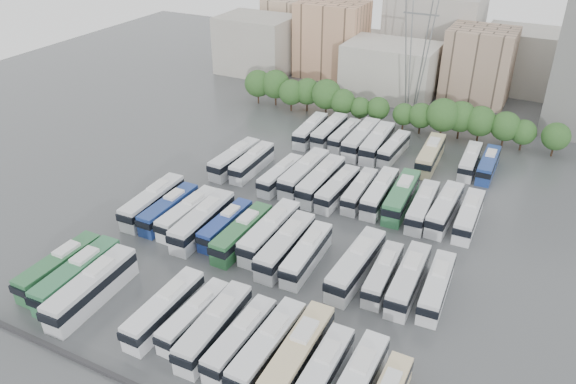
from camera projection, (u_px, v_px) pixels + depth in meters
The scene contains 49 objects.
ground at pixel (297, 230), 80.97m from camera, with size 220.00×220.00×0.00m, color #424447.
tree_line at pixel (381, 105), 112.23m from camera, with size 66.28×7.86×8.08m.
city_buildings at pixel (401, 48), 135.64m from camera, with size 102.00×35.00×20.00m.
electricity_pylon at pixel (420, 27), 109.65m from camera, with size 9.00×6.91×33.83m.
bus_r0_s0 at pixel (60, 267), 70.26m from camera, with size 2.78×12.39×3.88m.
bus_r0_s1 at pixel (78, 275), 68.61m from camera, with size 3.30×13.21×4.12m.
bus_r0_s2 at pixel (92, 287), 66.45m from camera, with size 3.56×13.72×4.27m.
bus_r0_s5 at pixel (165, 308), 63.55m from camera, with size 2.73×12.24×3.83m.
bus_r0_s6 at pixel (194, 316), 62.77m from camera, with size 2.73×11.01×3.43m.
bus_r0_s7 at pixel (214, 326), 60.98m from camera, with size 3.07×12.54×3.91m.
bus_r0_s8 at pixel (241, 338), 59.59m from camera, with size 2.74×11.66×3.65m.
bus_r0_s9 at pixel (268, 346), 58.36m from camera, with size 3.01×12.72×3.98m.
bus_r0_s10 at pixel (298, 354), 57.36m from camera, with size 3.09×13.18×4.12m.
bus_r0_s11 at pixel (322, 374), 55.36m from camera, with size 2.67×11.83×3.70m.
bus_r0_s12 at pixel (356, 384), 54.20m from camera, with size 2.69×12.19×3.82m.
bus_r1_s0 at pixel (153, 201), 84.08m from camera, with size 3.31×13.04×4.06m.
bus_r1_s1 at pixel (169, 209), 82.58m from camera, with size 2.57×11.79×3.70m.
bus_r1_s2 at pixel (188, 213), 81.39m from camera, with size 2.91×12.16×3.80m.
bus_r1_s3 at pixel (203, 221), 79.29m from camera, with size 3.31×13.36×4.17m.
bus_r1_s4 at pixel (226, 225), 79.00m from camera, with size 2.54×11.13×3.48m.
bus_r1_s5 at pixel (242, 233), 76.83m from camera, with size 2.92×12.50×3.91m.
bus_r1_s6 at pixel (270, 232), 76.88m from camera, with size 2.93×13.24×4.15m.
bus_r1_s7 at pixel (286, 245), 74.14m from camera, with size 2.97×13.07×4.09m.
bus_r1_s8 at pixel (307, 254), 72.78m from camera, with size 3.01×11.99×3.74m.
bus_r1_s10 at pixel (356, 264), 70.49m from camera, with size 3.39×13.31×4.15m.
bus_r1_s11 at pixel (383, 274), 69.41m from camera, with size 2.84×11.04×3.44m.
bus_r1_s12 at pixel (408, 279), 68.15m from camera, with size 3.08×12.41×3.87m.
bus_r1_s13 at pixel (437, 286), 67.13m from camera, with size 3.10×11.64×3.62m.
bus_r2_s1 at pixel (235, 159), 96.82m from camera, with size 3.28×12.52×3.89m.
bus_r2_s2 at pixel (252, 162), 95.92m from camera, with size 2.72×11.76×3.68m.
bus_r2_s4 at pixel (281, 175), 91.92m from camera, with size 2.92×11.47×3.57m.
bus_r2_s5 at pixel (304, 173), 91.77m from camera, with size 3.19×13.58×4.24m.
bus_r2_s6 at pixel (321, 180), 89.75m from camera, with size 3.02×13.27×4.16m.
bus_r2_s7 at pixel (338, 188), 87.88m from camera, with size 3.02×11.86×3.69m.
bus_r2_s8 at pixel (360, 190), 87.48m from camera, with size 2.76×11.27×3.51m.
bus_r2_s9 at pixel (380, 192), 86.59m from camera, with size 3.12×12.40×3.86m.
bus_r2_s10 at pixel (402, 196), 85.35m from camera, with size 3.46×13.17×4.10m.
bus_r2_s11 at pixel (423, 206), 83.10m from camera, with size 3.11×12.07×3.76m.
bus_r2_s12 at pixel (445, 208), 82.43m from camera, with size 2.95×12.48×3.90m.
bus_r2_s13 at pixel (469, 215), 80.95m from camera, with size 2.84×11.87×3.71m.
bus_r3_s3 at pixel (311, 130), 107.68m from camera, with size 3.23×12.17×3.78m.
bus_r3_s4 at pixel (329, 131), 107.27m from camera, with size 2.77×12.28×3.85m.
bus_r3_s5 at pixel (345, 135), 106.05m from camera, with size 2.52×11.05×3.46m.
bus_r3_s6 at pixel (361, 139), 103.71m from camera, with size 3.10×13.51×4.23m.
bus_r3_s7 at pixel (377, 142), 102.35m from camera, with size 3.37×13.30×4.14m.
bus_r3_s8 at pixel (394, 148), 101.09m from camera, with size 2.88×11.12×3.46m.
bus_r3_s10 at pixel (431, 155), 98.02m from camera, with size 3.38×12.93×4.02m.
bus_r3_s12 at pixel (470, 161), 96.56m from camera, with size 2.84×11.22×3.49m.
bus_r3_s13 at pixel (488, 164), 95.36m from camera, with size 2.54×11.13×3.48m.
Camera 1 is at (29.54, -60.87, 44.84)m, focal length 35.00 mm.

